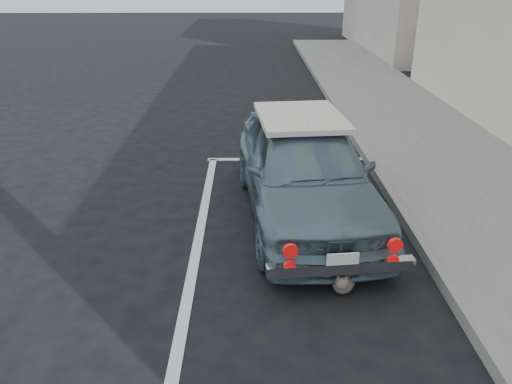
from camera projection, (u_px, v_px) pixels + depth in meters
pline_front at (290, 159)px, 9.05m from camera, size 3.00×0.12×0.01m
pline_side at (194, 264)px, 5.84m from camera, size 0.12×7.00×0.01m
retro_coupe at (305, 168)px, 6.74m from camera, size 1.99×4.17×1.37m
cat at (343, 280)px, 5.30m from camera, size 0.34×0.52×0.29m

